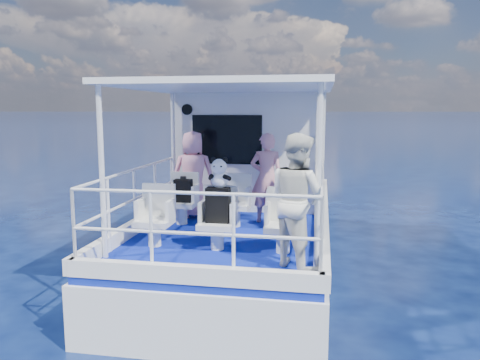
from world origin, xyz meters
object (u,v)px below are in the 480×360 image
Objects in this scene: panda at (219,173)px; passenger_stbd_aft at (297,201)px; passenger_port_fwd at (193,175)px; backpack_center at (218,205)px.

passenger_stbd_aft is at bearing -25.93° from panda.
passenger_port_fwd reaches higher than backpack_center.
passenger_stbd_aft is 3.42× the size of backpack_center.
passenger_stbd_aft reaches higher than passenger_port_fwd.
passenger_stbd_aft is 3.99× the size of panda.
passenger_port_fwd is at bearing -3.89° from passenger_stbd_aft.
passenger_stbd_aft is at bearing -24.77° from backpack_center.
backpack_center is at bearing 21.41° from passenger_stbd_aft.
passenger_port_fwd reaches higher than panda.
passenger_stbd_aft is (1.95, -2.33, 0.05)m from passenger_port_fwd.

